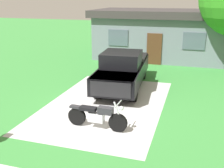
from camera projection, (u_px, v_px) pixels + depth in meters
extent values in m
plane|color=#39863A|center=(106.00, 104.00, 11.83)|extent=(80.00, 80.00, 0.00)
cube|color=#BEBEBE|center=(106.00, 104.00, 11.83)|extent=(4.80, 7.55, 0.01)
cylinder|color=black|center=(118.00, 123.00, 9.31)|extent=(0.66, 0.15, 0.66)
cylinder|color=black|center=(77.00, 116.00, 9.81)|extent=(0.66, 0.15, 0.66)
cube|color=silver|center=(96.00, 117.00, 9.54)|extent=(0.57, 0.28, 0.32)
cube|color=#28282D|center=(106.00, 111.00, 9.34)|extent=(0.53, 0.28, 0.24)
cube|color=black|center=(88.00, 109.00, 9.55)|extent=(0.61, 0.30, 0.12)
cube|color=#28282D|center=(77.00, 107.00, 9.69)|extent=(0.49, 0.22, 0.08)
cylinder|color=silver|center=(118.00, 113.00, 9.20)|extent=(0.33, 0.07, 0.77)
cylinder|color=silver|center=(118.00, 104.00, 9.10)|extent=(0.07, 0.70, 0.04)
sphere|color=silver|center=(121.00, 108.00, 9.11)|extent=(0.16, 0.16, 0.16)
cylinder|color=black|center=(134.00, 92.00, 12.04)|extent=(0.36, 0.86, 0.84)
cylinder|color=black|center=(98.00, 89.00, 12.38)|extent=(0.36, 0.86, 0.84)
cylinder|color=black|center=(143.00, 72.00, 15.29)|extent=(0.36, 0.86, 0.84)
cylinder|color=black|center=(114.00, 70.00, 15.63)|extent=(0.36, 0.86, 0.84)
cube|color=black|center=(123.00, 72.00, 13.77)|extent=(2.43, 5.74, 0.80)
cube|color=black|center=(115.00, 76.00, 11.96)|extent=(2.04, 2.04, 0.20)
cube|color=black|center=(122.00, 59.00, 13.16)|extent=(1.94, 2.03, 0.70)
cube|color=#3F4C56|center=(118.00, 65.00, 12.45)|extent=(1.71, 0.29, 0.60)
cube|color=black|center=(128.00, 60.00, 15.13)|extent=(2.08, 2.54, 0.50)
cube|color=black|center=(110.00, 90.00, 11.18)|extent=(1.70, 0.23, 0.64)
cube|color=slate|center=(160.00, 37.00, 20.51)|extent=(9.00, 5.00, 3.00)
cube|color=#383333|center=(161.00, 13.00, 19.97)|extent=(9.60, 5.60, 0.50)
cube|color=#4C2D19|center=(154.00, 49.00, 18.35)|extent=(1.00, 0.08, 2.10)
cube|color=#4C5966|center=(118.00, 38.00, 18.86)|extent=(1.40, 0.06, 1.10)
cube|color=#4C5966|center=(194.00, 41.00, 17.44)|extent=(1.40, 0.06, 1.10)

